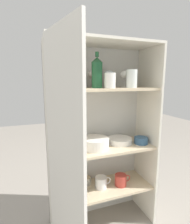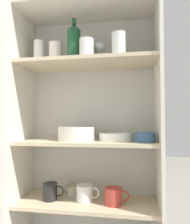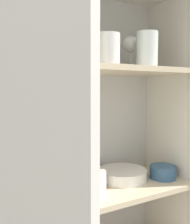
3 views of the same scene
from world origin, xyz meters
name	(u,v)px [view 3 (image 3 of 3)]	position (x,y,z in m)	size (l,w,h in m)	color
cupboard_back_panel	(73,166)	(0.00, 0.31, 0.73)	(0.84, 0.02, 1.45)	silver
cupboard_side_right	(170,162)	(0.41, 0.15, 0.73)	(0.02, 0.34, 1.45)	silver
shelf_board_middle	(91,192)	(0.00, 0.15, 0.67)	(0.80, 0.31, 0.02)	beige
shelf_board_upper	(91,70)	(0.00, 0.15, 1.13)	(0.80, 0.31, 0.02)	beige
tumbler_glass_0	(108,49)	(0.02, 0.06, 1.20)	(0.08, 0.08, 0.10)	white
tumbler_glass_1	(147,50)	(0.19, 0.07, 1.21)	(0.08, 0.08, 0.13)	white
tumbler_glass_2	(41,45)	(-0.19, 0.14, 1.21)	(0.08, 0.08, 0.12)	silver
tumbler_glass_3	(5,38)	(-0.31, 0.15, 1.22)	(0.06, 0.06, 0.15)	white
wine_glass_0	(131,46)	(0.19, 0.16, 1.24)	(0.08, 0.08, 0.13)	white
wine_glass_1	(101,44)	(0.07, 0.20, 1.24)	(0.07, 0.07, 0.13)	white
wine_glass_2	(71,42)	(-0.04, 0.23, 1.24)	(0.09, 0.09, 0.13)	silver
wine_bottle	(81,32)	(-0.07, 0.10, 1.25)	(0.08, 0.08, 0.25)	#194728
plate_stack_white	(123,174)	(0.17, 0.19, 0.70)	(0.20, 0.20, 0.04)	white
mixing_bowl_large	(77,182)	(-0.06, 0.15, 0.72)	(0.22, 0.22, 0.08)	silver
serving_bowl_small	(163,171)	(0.33, 0.12, 0.71)	(0.11, 0.11, 0.05)	#33567A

